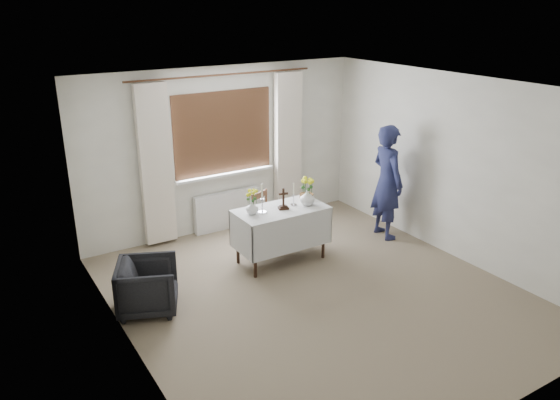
# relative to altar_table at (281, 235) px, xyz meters

# --- Properties ---
(ground) EXTENTS (5.00, 5.00, 0.00)m
(ground) POSITION_rel_altar_table_xyz_m (-0.11, -1.01, -0.38)
(ground) COLOR #84755B
(ground) RESTS_ON ground
(altar_table) EXTENTS (1.24, 0.64, 0.76)m
(altar_table) POSITION_rel_altar_table_xyz_m (0.00, 0.00, 0.00)
(altar_table) COLOR silver
(altar_table) RESTS_ON ground
(wooden_chair) EXTENTS (0.49, 0.49, 0.81)m
(wooden_chair) POSITION_rel_altar_table_xyz_m (0.10, 0.50, 0.02)
(wooden_chair) COLOR #4F291B
(wooden_chair) RESTS_ON ground
(armchair) EXTENTS (0.87, 0.86, 0.61)m
(armchair) POSITION_rel_altar_table_xyz_m (-1.97, -0.28, -0.08)
(armchair) COLOR black
(armchair) RESTS_ON ground
(person) EXTENTS (0.48, 0.67, 1.72)m
(person) POSITION_rel_altar_table_xyz_m (1.78, -0.11, 0.48)
(person) COLOR #222650
(person) RESTS_ON ground
(radiator) EXTENTS (1.10, 0.10, 0.60)m
(radiator) POSITION_rel_altar_table_xyz_m (-0.11, 1.41, -0.08)
(radiator) COLOR silver
(radiator) RESTS_ON ground
(wooden_cross) EXTENTS (0.16, 0.13, 0.29)m
(wooden_cross) POSITION_rel_altar_table_xyz_m (0.02, -0.02, 0.53)
(wooden_cross) COLOR black
(wooden_cross) RESTS_ON altar_table
(candlestick_left) EXTENTS (0.13, 0.13, 0.40)m
(candlestick_left) POSITION_rel_altar_table_xyz_m (-0.28, 0.01, 0.58)
(candlestick_left) COLOR silver
(candlestick_left) RESTS_ON altar_table
(candlestick_right) EXTENTS (0.09, 0.09, 0.31)m
(candlestick_right) POSITION_rel_altar_table_xyz_m (0.22, 0.03, 0.54)
(candlestick_right) COLOR silver
(candlestick_right) RESTS_ON altar_table
(flower_vase_left) EXTENTS (0.20, 0.20, 0.17)m
(flower_vase_left) POSITION_rel_altar_table_xyz_m (-0.42, 0.04, 0.47)
(flower_vase_left) COLOR silver
(flower_vase_left) RESTS_ON altar_table
(flower_vase_right) EXTENTS (0.23, 0.23, 0.21)m
(flower_vase_right) POSITION_rel_altar_table_xyz_m (0.38, -0.06, 0.49)
(flower_vase_right) COLOR silver
(flower_vase_right) RESTS_ON altar_table
(wicker_basket) EXTENTS (0.20, 0.20, 0.07)m
(wicker_basket) POSITION_rel_altar_table_xyz_m (0.51, 0.15, 0.42)
(wicker_basket) COLOR brown
(wicker_basket) RESTS_ON altar_table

